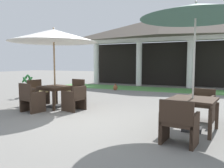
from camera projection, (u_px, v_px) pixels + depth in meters
ground_plane at (90, 119)px, 6.15m from camera, size 60.00×60.00×0.00m
background_pavilion at (164, 33)px, 14.32m from camera, size 10.92×2.56×4.42m
lawn_strip at (157, 89)px, 13.05m from camera, size 12.72×2.23×0.01m
patio_table_near_foreground at (193, 103)px, 5.09m from camera, size 1.10×1.10×0.74m
patio_umbrella_near_foreground at (196, 12)px, 4.90m from camera, size 2.41×2.41×2.87m
patio_chair_near_foreground_south at (179, 123)px, 4.22m from camera, size 0.70×0.58×0.86m
patio_chair_near_foreground_north at (202, 105)px, 5.99m from camera, size 0.67×0.62×0.84m
patio_table_mid_left at (55, 89)px, 7.78m from camera, size 1.03×1.03×0.74m
patio_umbrella_mid_left at (54, 36)px, 7.61m from camera, size 2.95×2.95×2.72m
patio_chair_mid_left_north at (75, 93)px, 8.58m from camera, size 0.72×0.67×0.90m
patio_chair_mid_left_east at (75, 99)px, 7.27m from camera, size 0.66×0.68×0.79m
patio_chair_mid_left_south at (31, 99)px, 7.04m from camera, size 0.68×0.65×0.91m
patio_chair_mid_left_west at (38, 93)px, 8.35m from camera, size 0.62×0.70×0.90m
potted_palm_left_edge at (28, 91)px, 10.09m from camera, size 0.56×0.56×1.04m
terracotta_urn at (115, 88)px, 12.63m from camera, size 0.24×0.24×0.37m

